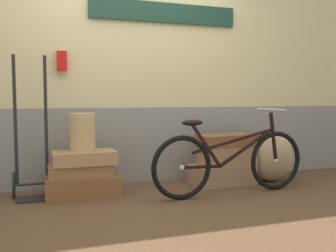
{
  "coord_description": "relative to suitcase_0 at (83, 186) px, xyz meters",
  "views": [
    {
      "loc": [
        -1.05,
        -3.51,
        0.98
      ],
      "look_at": [
        0.27,
        0.25,
        0.68
      ],
      "focal_mm": 41.33,
      "sensor_mm": 36.0,
      "label": 1
    }
  ],
  "objects": [
    {
      "name": "suitcase_2",
      "position": [
        0.01,
        -0.02,
        0.28
      ],
      "size": [
        0.61,
        0.35,
        0.13
      ],
      "primitive_type": "cube",
      "rotation": [
        0.0,
        0.0,
        0.01
      ],
      "color": "#9E754C",
      "rests_on": "suitcase_1"
    },
    {
      "name": "bicycle",
      "position": [
        1.41,
        -0.43,
        0.23
      ],
      "size": [
        1.71,
        0.46,
        0.86
      ],
      "color": "black",
      "rests_on": "ground"
    },
    {
      "name": "suitcase_4",
      "position": [
        1.59,
        -0.01,
        0.22
      ],
      "size": [
        0.6,
        0.34,
        0.2
      ],
      "primitive_type": "cube",
      "rotation": [
        0.0,
        0.0,
        0.01
      ],
      "color": "#9E754C",
      "rests_on": "suitcase_3"
    },
    {
      "name": "ground",
      "position": [
        0.6,
        -0.34,
        -0.13
      ],
      "size": [
        9.21,
        5.2,
        0.06
      ],
      "primitive_type": "cube",
      "color": "#513823"
    },
    {
      "name": "station_building",
      "position": [
        0.61,
        0.5,
        1.28
      ],
      "size": [
        7.21,
        0.74,
        2.77
      ],
      "color": "gray",
      "rests_on": "ground"
    },
    {
      "name": "suitcase_0",
      "position": [
        0.0,
        0.0,
        0.0
      ],
      "size": [
        0.73,
        0.44,
        0.21
      ],
      "primitive_type": "cube",
      "rotation": [
        0.0,
        0.0,
        -0.05
      ],
      "color": "brown",
      "rests_on": "ground"
    },
    {
      "name": "burlap_sack",
      "position": [
        2.15,
        -0.01,
        0.19
      ],
      "size": [
        0.55,
        0.47,
        0.59
      ],
      "primitive_type": "ellipsoid",
      "color": "tan",
      "rests_on": "ground"
    },
    {
      "name": "suitcase_5",
      "position": [
        1.59,
        0.01,
        0.39
      ],
      "size": [
        0.67,
        0.37,
        0.14
      ],
      "primitive_type": "cube",
      "rotation": [
        0.0,
        0.0,
        0.06
      ],
      "color": "brown",
      "rests_on": "suitcase_4"
    },
    {
      "name": "suitcase_3",
      "position": [
        1.55,
        0.01,
        0.01
      ],
      "size": [
        0.7,
        0.42,
        0.22
      ],
      "primitive_type": "cube",
      "rotation": [
        0.0,
        0.0,
        0.04
      ],
      "color": "#937051",
      "rests_on": "ground"
    },
    {
      "name": "wicker_basket",
      "position": [
        0.0,
        0.01,
        0.53
      ],
      "size": [
        0.25,
        0.25,
        0.37
      ],
      "primitive_type": "cylinder",
      "color": "tan",
      "rests_on": "suitcase_2"
    },
    {
      "name": "luggage_trolley",
      "position": [
        -0.47,
        0.1,
        0.25
      ],
      "size": [
        0.36,
        0.35,
        1.38
      ],
      "color": "black",
      "rests_on": "ground"
    },
    {
      "name": "suitcase_1",
      "position": [
        -0.03,
        -0.0,
        0.16
      ],
      "size": [
        0.61,
        0.33,
        0.12
      ],
      "primitive_type": "cube",
      "rotation": [
        0.0,
        0.0,
        -0.0
      ],
      "color": "olive",
      "rests_on": "suitcase_0"
    }
  ]
}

